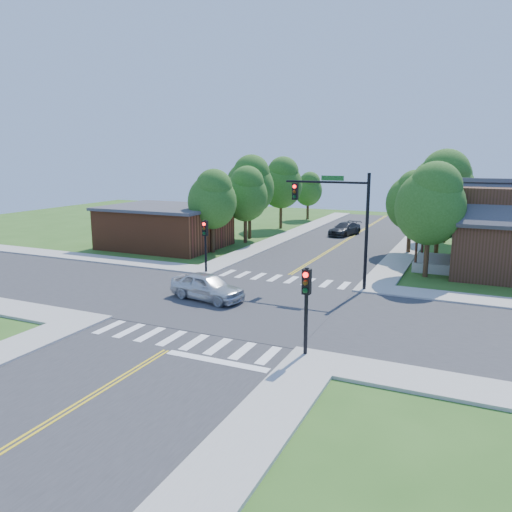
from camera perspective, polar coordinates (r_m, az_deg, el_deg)
The scene contains 25 objects.
ground at distance 28.15m, azimuth -1.52°, elevation -5.53°, with size 100.00×100.00×0.00m, color #2F5A1C.
road_ns at distance 28.14m, azimuth -1.52°, elevation -5.49°, with size 10.00×90.00×0.04m, color #2D2D30.
road_ew at distance 28.14m, azimuth -1.52°, elevation -5.48°, with size 90.00×10.00×0.04m, color #2D2D30.
intersection_patch at distance 28.15m, azimuth -1.52°, elevation -5.53°, with size 10.20×10.20×0.06m, color #2D2D30.
sidewalk_nw at distance 49.29m, azimuth -10.08°, elevation 1.79°, with size 40.00×40.00×0.14m.
crosswalk_north at distance 33.62m, azimuth 3.10°, elevation -2.63°, with size 8.85×2.00×0.01m.
crosswalk_south at distance 23.02m, azimuth -8.36°, elevation -9.49°, with size 8.85×2.00×0.01m.
centerline at distance 28.14m, azimuth -1.52°, elevation -5.44°, with size 0.30×90.00×0.01m.
stop_bar at distance 20.73m, azimuth -4.53°, elevation -11.98°, with size 4.60×0.45×0.09m, color white.
signal_mast_ne at distance 31.00m, azimuth 9.56°, elevation 5.06°, with size 5.30×0.42×7.20m.
signal_pole_se at distance 20.36m, azimuth 5.76°, elevation -4.48°, with size 0.34×0.42×3.80m.
signal_pole_nw at distance 34.93m, azimuth -5.83°, elevation 2.25°, with size 0.34×0.42×3.80m.
building_nw at distance 45.98m, azimuth -10.33°, elevation 3.37°, with size 10.40×8.40×3.73m.
tree_e_a at distance 35.38m, azimuth 19.40°, elevation 5.83°, with size 4.62×4.39×7.85m.
tree_e_b at distance 42.43m, azimuth 20.46°, elevation 7.37°, with size 5.13×4.87×8.72m.
tree_e_c at distance 50.47m, azimuth 21.19°, elevation 7.44°, with size 4.79×4.55×8.15m.
tree_e_d at distance 59.21m, azimuth 22.06°, elevation 6.95°, with size 3.95×3.75×6.71m.
tree_w_a at distance 42.39m, azimuth -4.98°, elevation 6.62°, with size 4.19×3.98×7.12m.
tree_w_b at distance 49.26m, azimuth -0.68°, elevation 8.23°, with size 4.87×4.63×8.28m.
tree_w_c at distance 56.30m, azimuth 2.95°, elevation 8.49°, with size 4.75×4.51×8.07m.
tree_w_d at distance 64.78m, azimuth 6.03°, elevation 7.71°, with size 3.61×3.43×6.13m.
tree_house at distance 43.53m, azimuth 17.43°, elevation 6.21°, with size 4.15×3.94×7.06m.
tree_bldg at distance 46.92m, azimuth -1.18°, elevation 7.24°, with size 4.27×4.06×7.26m.
car_silver at distance 28.82m, azimuth -5.60°, elevation -3.56°, with size 4.85×2.68×1.56m, color silver.
car_dgrey at distance 52.46m, azimuth 10.10°, elevation 3.02°, with size 2.98×4.88×1.32m, color #282A2D.
Camera 1 is at (11.78, -24.20, 8.26)m, focal length 35.00 mm.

